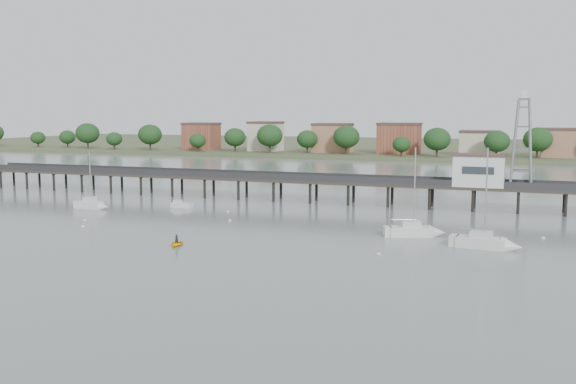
{
  "coord_description": "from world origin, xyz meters",
  "views": [
    {
      "loc": [
        31.11,
        -49.12,
        16.04
      ],
      "look_at": [
        -1.82,
        42.0,
        4.0
      ],
      "focal_mm": 40.0,
      "sensor_mm": 36.0,
      "label": 1
    }
  ],
  "objects_px": {
    "pier": "(332,182)",
    "lattice_tower": "(522,144)",
    "yellow_dinghy": "(177,246)",
    "white_tender": "(181,205)",
    "sailboat_c": "(419,231)",
    "sailboat_b": "(94,205)",
    "sailboat_d": "(491,244)"
  },
  "relations": [
    {
      "from": "lattice_tower",
      "to": "white_tender",
      "type": "relative_size",
      "value": 4.25
    },
    {
      "from": "pier",
      "to": "sailboat_c",
      "type": "height_order",
      "value": "sailboat_c"
    },
    {
      "from": "pier",
      "to": "yellow_dinghy",
      "type": "height_order",
      "value": "pier"
    },
    {
      "from": "pier",
      "to": "lattice_tower",
      "type": "relative_size",
      "value": 9.68
    },
    {
      "from": "white_tender",
      "to": "yellow_dinghy",
      "type": "distance_m",
      "value": 31.64
    },
    {
      "from": "pier",
      "to": "sailboat_b",
      "type": "height_order",
      "value": "sailboat_b"
    },
    {
      "from": "sailboat_c",
      "to": "sailboat_d",
      "type": "xyz_separation_m",
      "value": [
        9.16,
        -4.99,
        -0.0
      ]
    },
    {
      "from": "pier",
      "to": "sailboat_d",
      "type": "bearing_deg",
      "value": -47.49
    },
    {
      "from": "lattice_tower",
      "to": "white_tender",
      "type": "distance_m",
      "value": 56.81
    },
    {
      "from": "pier",
      "to": "lattice_tower",
      "type": "distance_m",
      "value": 32.34
    },
    {
      "from": "yellow_dinghy",
      "to": "pier",
      "type": "bearing_deg",
      "value": 65.6
    },
    {
      "from": "sailboat_c",
      "to": "sailboat_b",
      "type": "bearing_deg",
      "value": 153.9
    },
    {
      "from": "pier",
      "to": "white_tender",
      "type": "height_order",
      "value": "pier"
    },
    {
      "from": "sailboat_d",
      "to": "sailboat_b",
      "type": "relative_size",
      "value": 1.24
    },
    {
      "from": "white_tender",
      "to": "yellow_dinghy",
      "type": "relative_size",
      "value": 1.26
    },
    {
      "from": "lattice_tower",
      "to": "white_tender",
      "type": "bearing_deg",
      "value": -165.43
    },
    {
      "from": "pier",
      "to": "yellow_dinghy",
      "type": "xyz_separation_m",
      "value": [
        -7.55,
        -41.92,
        -3.79
      ]
    },
    {
      "from": "sailboat_d",
      "to": "sailboat_c",
      "type": "bearing_deg",
      "value": 158.57
    },
    {
      "from": "sailboat_b",
      "to": "sailboat_d",
      "type": "bearing_deg",
      "value": -6.95
    },
    {
      "from": "sailboat_c",
      "to": "white_tender",
      "type": "xyz_separation_m",
      "value": [
        -41.73,
        11.94,
        -0.21
      ]
    },
    {
      "from": "white_tender",
      "to": "yellow_dinghy",
      "type": "xyz_separation_m",
      "value": [
        14.95,
        -27.88,
        -0.44
      ]
    },
    {
      "from": "yellow_dinghy",
      "to": "sailboat_c",
      "type": "bearing_deg",
      "value": 16.58
    },
    {
      "from": "sailboat_c",
      "to": "sailboat_b",
      "type": "relative_size",
      "value": 1.2
    },
    {
      "from": "sailboat_d",
      "to": "pier",
      "type": "bearing_deg",
      "value": 139.65
    },
    {
      "from": "pier",
      "to": "yellow_dinghy",
      "type": "bearing_deg",
      "value": -100.21
    },
    {
      "from": "pier",
      "to": "sailboat_b",
      "type": "distance_m",
      "value": 41.14
    },
    {
      "from": "pier",
      "to": "yellow_dinghy",
      "type": "relative_size",
      "value": 51.75
    },
    {
      "from": "sailboat_c",
      "to": "white_tender",
      "type": "distance_m",
      "value": 43.4
    },
    {
      "from": "pier",
      "to": "sailboat_b",
      "type": "relative_size",
      "value": 14.85
    },
    {
      "from": "white_tender",
      "to": "sailboat_c",
      "type": "bearing_deg",
      "value": -15.65
    },
    {
      "from": "pier",
      "to": "white_tender",
      "type": "xyz_separation_m",
      "value": [
        -22.5,
        -14.04,
        -3.36
      ]
    },
    {
      "from": "sailboat_c",
      "to": "sailboat_b",
      "type": "height_order",
      "value": "sailboat_c"
    }
  ]
}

